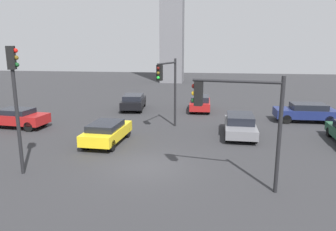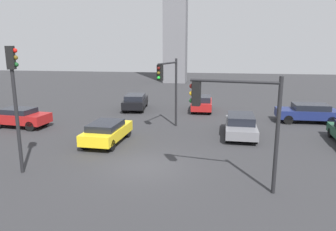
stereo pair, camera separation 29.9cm
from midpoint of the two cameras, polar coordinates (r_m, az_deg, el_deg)
The scene contains 10 objects.
ground_plane at distance 15.94m, azimuth -3.56°, elevation -9.04°, with size 109.13×109.13×0.00m, color #2D2D30.
traffic_light_0 at distance 13.00m, azimuth 12.36°, elevation 1.20°, with size 3.57×0.82×4.70m.
traffic_light_1 at distance 21.82m, azimuth 0.44°, elevation 6.22°, with size 1.02×2.74×4.92m.
traffic_light_2 at distance 15.66m, azimuth -25.25°, elevation 4.56°, with size 0.49×0.41×5.80m.
car_1 at distance 29.59m, azimuth -5.55°, elevation 2.53°, with size 2.33×4.59×1.41m.
car_2 at distance 28.94m, azimuth 6.34°, elevation 2.22°, with size 1.85×4.03×1.39m.
car_3 at distance 26.86m, azimuth 23.94°, elevation 0.51°, with size 4.53×2.04×1.44m.
car_4 at distance 25.37m, azimuth -24.53°, elevation -0.23°, with size 4.17×2.21×1.38m.
car_5 at distance 19.66m, azimuth -10.41°, elevation -2.81°, with size 2.07×4.29×1.33m.
car_6 at distance 21.49m, azimuth 13.21°, elevation -1.65°, with size 2.03×4.66×1.37m.
Camera 2 is at (3.37, -14.46, 5.83)m, focal length 34.18 mm.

